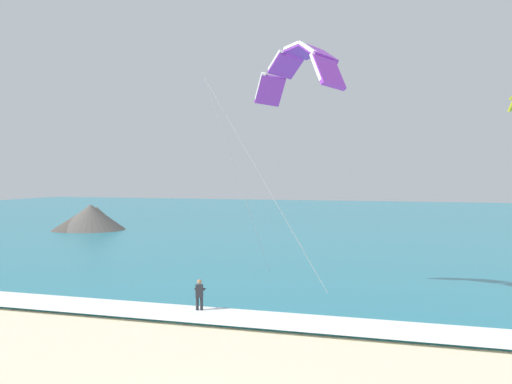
% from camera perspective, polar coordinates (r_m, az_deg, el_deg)
% --- Properties ---
extents(sea, '(200.00, 120.00, 0.20)m').
position_cam_1_polar(sea, '(84.24, 13.51, -2.77)').
color(sea, teal).
rests_on(sea, ground).
extents(surf_foam, '(200.00, 2.92, 0.04)m').
position_cam_1_polar(surf_foam, '(26.37, 3.17, -12.30)').
color(surf_foam, white).
rests_on(surf_foam, sea).
extents(surfboard, '(0.82, 1.47, 0.09)m').
position_cam_1_polar(surfboard, '(28.48, -5.46, -11.65)').
color(surfboard, '#E04C38').
rests_on(surfboard, ground).
extents(kitesurfer, '(0.62, 0.61, 1.69)m').
position_cam_1_polar(kitesurfer, '(28.30, -5.46, -9.84)').
color(kitesurfer, '#232328').
rests_on(kitesurfer, ground).
extents(kite_primary, '(6.58, 6.37, 11.86)m').
position_cam_1_polar(kite_primary, '(30.23, 4.10, 11.91)').
color(kite_primary, purple).
extents(headland_left, '(9.96, 10.34, 3.17)m').
position_cam_1_polar(headland_left, '(71.92, -15.72, -2.50)').
color(headland_left, '#56514C').
rests_on(headland_left, ground).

